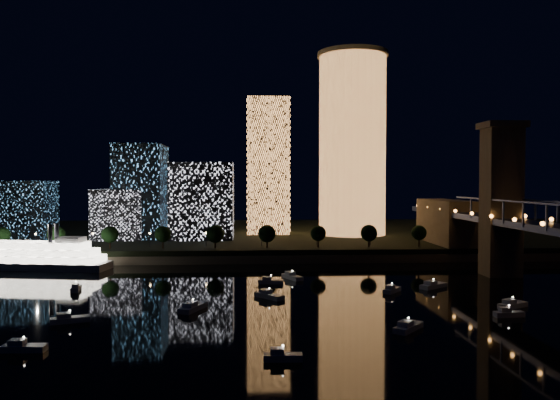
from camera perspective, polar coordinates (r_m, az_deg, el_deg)
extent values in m
plane|color=black|center=(127.75, 4.63, -12.01)|extent=(520.00, 520.00, 0.00)
cube|color=black|center=(284.69, 0.15, -3.73)|extent=(420.00, 160.00, 5.00)
cube|color=#6B5E4C|center=(207.56, 1.47, -6.15)|extent=(420.00, 6.00, 3.00)
cylinder|color=#FFA151|center=(267.10, 7.56, 5.60)|extent=(32.00, 32.00, 85.57)
cylinder|color=#6B5E4C|center=(273.38, 7.60, 14.80)|extent=(34.00, 34.00, 2.00)
cube|color=#FFA151|center=(271.38, -1.29, 3.54)|extent=(20.89, 20.89, 66.47)
cube|color=white|center=(248.76, -8.11, -0.05)|extent=(27.77, 23.50, 34.18)
cube|color=#519CDD|center=(256.43, -14.30, 0.88)|extent=(21.18, 27.53, 42.35)
cube|color=white|center=(254.12, -16.35, -1.42)|extent=(22.23, 20.21, 22.23)
cube|color=#519CDD|center=(267.24, -24.65, -0.95)|extent=(18.59, 20.45, 26.03)
cube|color=#6B5E4C|center=(191.45, 22.11, -0.22)|extent=(11.00, 9.00, 48.00)
cube|color=#6B5E4C|center=(192.18, 22.21, 7.25)|extent=(13.00, 11.00, 2.00)
cube|color=#6B5E4C|center=(238.24, 16.89, -2.76)|extent=(12.00, 40.00, 23.00)
cube|color=navy|center=(155.61, 26.45, -1.68)|extent=(0.50, 0.50, 7.00)
cube|color=navy|center=(176.80, 22.58, -1.21)|extent=(0.50, 0.50, 7.00)
cube|color=navy|center=(198.63, 19.55, -0.83)|extent=(0.50, 0.50, 7.00)
sphere|color=orange|center=(184.81, 21.22, -1.59)|extent=(1.20, 1.20, 1.20)
sphere|color=orange|center=(226.44, 16.48, -0.90)|extent=(1.20, 1.20, 1.20)
cube|color=silver|center=(210.98, -24.08, -6.25)|extent=(52.47, 20.04, 2.56)
cube|color=white|center=(210.65, -24.09, -5.59)|extent=(48.08, 18.28, 2.35)
cube|color=white|center=(210.36, -24.10, -4.96)|extent=(43.69, 16.53, 2.35)
cube|color=white|center=(210.09, -24.11, -4.32)|extent=(37.20, 14.41, 2.35)
cube|color=silver|center=(203.75, -21.00, -3.90)|extent=(9.48, 7.73, 1.92)
cylinder|color=black|center=(204.66, -22.88, -3.24)|extent=(1.49, 1.49, 6.40)
cylinder|color=black|center=(208.39, -22.31, -3.14)|extent=(1.49, 1.49, 6.40)
cube|color=silver|center=(118.88, 13.27, -12.83)|extent=(7.91, 8.31, 1.20)
cube|color=silver|center=(117.46, 12.99, -12.46)|extent=(3.72, 3.77, 1.00)
sphere|color=white|center=(118.38, 13.28, -11.89)|extent=(0.36, 0.36, 0.36)
cube|color=silver|center=(137.08, 22.81, -10.94)|extent=(6.85, 2.54, 1.20)
cube|color=silver|center=(136.35, 22.44, -10.53)|extent=(2.46, 1.89, 1.00)
sphere|color=white|center=(136.65, 22.82, -10.12)|extent=(0.36, 0.36, 0.36)
cube|color=silver|center=(165.60, 15.73, -8.63)|extent=(9.34, 7.75, 1.20)
cube|color=silver|center=(164.29, 15.45, -8.32)|extent=(4.05, 3.84, 1.00)
sphere|color=white|center=(165.24, 15.74, -7.94)|extent=(0.36, 0.36, 0.36)
cube|color=silver|center=(146.90, 23.14, -10.07)|extent=(8.60, 6.17, 1.20)
cube|color=silver|center=(145.69, 22.86, -9.73)|extent=(3.57, 3.25, 1.00)
sphere|color=white|center=(146.50, 23.15, -9.31)|extent=(0.36, 0.36, 0.36)
cube|color=silver|center=(165.51, -20.54, -8.68)|extent=(3.01, 6.81, 1.20)
cube|color=silver|center=(164.35, -20.60, -8.37)|extent=(2.02, 2.52, 1.00)
sphere|color=white|center=(165.15, -20.55, -8.00)|extent=(0.36, 0.36, 0.36)
cube|color=silver|center=(156.53, 11.63, -9.21)|extent=(6.40, 7.02, 1.20)
cube|color=silver|center=(155.35, 11.46, -8.88)|extent=(3.06, 3.14, 1.00)
sphere|color=white|center=(156.15, 11.63, -8.49)|extent=(0.36, 0.36, 0.36)
cube|color=silver|center=(97.54, 0.31, -16.11)|extent=(6.77, 2.45, 1.20)
cube|color=silver|center=(97.19, -0.30, -15.50)|extent=(2.42, 1.84, 1.00)
sphere|color=white|center=(96.94, 0.31, -14.99)|extent=(0.36, 0.36, 0.36)
cube|color=silver|center=(173.72, 1.30, -8.05)|extent=(6.49, 9.29, 1.20)
cube|color=silver|center=(174.67, 1.08, -7.63)|extent=(3.46, 3.83, 1.00)
sphere|color=white|center=(173.38, 1.30, -7.40)|extent=(0.36, 0.36, 0.36)
cube|color=silver|center=(146.00, -1.13, -9.99)|extent=(8.00, 8.55, 1.20)
cube|color=silver|center=(146.72, -1.49, -9.49)|extent=(3.79, 3.86, 1.00)
sphere|color=white|center=(145.60, -1.13, -9.22)|extent=(0.36, 0.36, 0.36)
cube|color=silver|center=(134.56, -9.07, -11.05)|extent=(6.50, 9.88, 1.20)
cube|color=silver|center=(133.11, -9.37, -10.71)|extent=(3.56, 4.01, 1.00)
sphere|color=white|center=(134.12, -9.08, -10.22)|extent=(0.36, 0.36, 0.36)
cube|color=silver|center=(112.49, -25.18, -13.83)|extent=(7.92, 2.84, 1.20)
cube|color=silver|center=(112.67, -25.75, -13.23)|extent=(2.82, 2.15, 1.00)
sphere|color=white|center=(111.96, -25.20, -12.84)|extent=(0.36, 0.36, 0.36)
cube|color=silver|center=(165.74, -0.97, -8.54)|extent=(7.70, 3.35, 1.20)
cube|color=silver|center=(165.64, -1.36, -8.16)|extent=(2.84, 2.26, 1.00)
sphere|color=white|center=(165.38, -0.97, -7.86)|extent=(0.36, 0.36, 0.36)
cube|color=silver|center=(130.28, -21.10, -11.59)|extent=(8.57, 5.16, 1.20)
cube|color=silver|center=(130.01, -21.66, -11.13)|extent=(3.40, 2.95, 1.00)
sphere|color=white|center=(129.83, -21.11, -10.73)|extent=(0.36, 0.36, 0.36)
cylinder|color=black|center=(231.48, -27.02, -4.15)|extent=(0.70, 0.70, 4.00)
sphere|color=black|center=(231.14, -27.03, -3.29)|extent=(6.08, 6.08, 6.08)
cylinder|color=black|center=(224.22, -22.32, -4.27)|extent=(0.70, 0.70, 4.00)
sphere|color=black|center=(223.87, -22.33, -3.38)|extent=(6.73, 6.73, 6.73)
cylinder|color=black|center=(218.55, -17.34, -4.37)|extent=(0.70, 0.70, 4.00)
sphere|color=black|center=(218.19, -17.35, -3.46)|extent=(6.45, 6.45, 6.45)
cylinder|color=black|center=(214.60, -12.13, -4.44)|extent=(0.70, 0.70, 4.00)
sphere|color=black|center=(214.24, -12.14, -3.51)|extent=(6.23, 6.23, 6.23)
cylinder|color=black|center=(212.47, -6.78, -4.48)|extent=(0.70, 0.70, 4.00)
sphere|color=black|center=(212.11, -6.78, -3.54)|extent=(6.93, 6.93, 6.93)
cylinder|color=black|center=(212.22, -1.37, -4.47)|extent=(0.70, 0.70, 4.00)
sphere|color=black|center=(211.85, -1.37, -3.53)|extent=(6.85, 6.85, 6.85)
cylinder|color=black|center=(213.84, 4.01, -4.43)|extent=(0.70, 0.70, 4.00)
sphere|color=black|center=(213.47, 4.02, -3.49)|extent=(6.15, 6.15, 6.15)
cylinder|color=black|center=(217.29, 9.27, -4.35)|extent=(0.70, 0.70, 4.00)
sphere|color=black|center=(216.94, 9.27, -3.43)|extent=(6.59, 6.59, 6.59)
cylinder|color=black|center=(222.50, 14.31, -4.23)|extent=(0.70, 0.70, 4.00)
sphere|color=black|center=(222.15, 14.32, -3.34)|extent=(5.89, 5.89, 5.89)
cylinder|color=black|center=(233.17, -24.17, -3.94)|extent=(0.24, 0.24, 5.00)
sphere|color=#FFCC7F|center=(232.91, -24.18, -3.26)|extent=(0.70, 0.70, 0.70)
cylinder|color=black|center=(226.30, -18.94, -4.05)|extent=(0.24, 0.24, 5.00)
sphere|color=#FFCC7F|center=(226.03, -18.95, -3.34)|extent=(0.70, 0.70, 0.70)
cylinder|color=black|center=(221.41, -13.44, -4.13)|extent=(0.24, 0.24, 5.00)
sphere|color=#FFCC7F|center=(221.13, -13.44, -3.41)|extent=(0.70, 0.70, 0.70)
cylinder|color=black|center=(218.64, -7.74, -4.17)|extent=(0.24, 0.24, 5.00)
sphere|color=#FFCC7F|center=(218.36, -7.74, -3.44)|extent=(0.70, 0.70, 0.70)
cylinder|color=black|center=(218.06, -1.95, -4.17)|extent=(0.24, 0.24, 5.00)
sphere|color=#FFCC7F|center=(217.78, -1.95, -3.43)|extent=(0.70, 0.70, 0.70)
cylinder|color=black|center=(219.70, 3.81, -4.12)|extent=(0.24, 0.24, 5.00)
sphere|color=#FFCC7F|center=(219.42, 3.82, -3.40)|extent=(0.70, 0.70, 0.70)
cylinder|color=black|center=(223.50, 9.43, -4.04)|extent=(0.24, 0.24, 5.00)
sphere|color=#FFCC7F|center=(223.22, 9.44, -3.33)|extent=(0.70, 0.70, 0.70)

